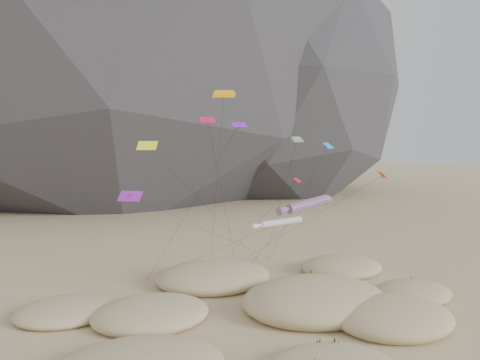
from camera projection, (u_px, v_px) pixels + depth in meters
ground at (296, 322)px, 48.40m from camera, size 500.00×500.00×0.00m
dunes at (268, 305)px, 51.47m from camera, size 48.39×38.43×4.31m
dune_grass at (266, 305)px, 50.97m from camera, size 44.22×28.04×1.49m
kite_stakes at (228, 263)px, 70.87m from camera, size 25.68×5.69×0.30m
rainbow_tube_kite at (307, 204)px, 56.58m from camera, size 8.71×15.69×12.01m
white_tube_kite at (279, 222)px, 57.01m from camera, size 11.04×16.90×9.44m
orange_parafoil at (224, 96)px, 60.87m from camera, size 4.08×12.90×25.29m
multi_parafoil at (296, 142)px, 59.95m from camera, size 4.40×15.31×19.23m
delta_kites at (235, 166)px, 56.17m from camera, size 34.24×18.46×21.41m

